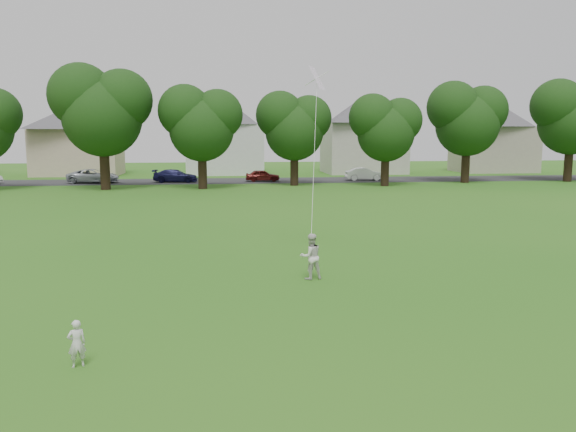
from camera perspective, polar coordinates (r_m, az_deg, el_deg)
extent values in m
plane|color=#266216|center=(12.96, -4.20, -11.48)|extent=(160.00, 160.00, 0.00)
cube|color=#2D2D30|center=(54.37, -6.30, 3.57)|extent=(90.00, 7.00, 0.01)
imported|color=silver|center=(11.57, -20.67, -12.03)|extent=(0.40, 0.33, 0.93)
imported|color=silver|center=(17.13, 2.33, -4.13)|extent=(0.79, 0.68, 1.41)
plane|color=white|center=(20.50, 2.98, 13.81)|extent=(0.81, 1.05, 0.83)
cylinder|color=white|center=(18.58, 2.68, 6.13)|extent=(0.01, 0.01, 6.49)
cylinder|color=black|center=(47.60, -18.12, 4.89)|extent=(0.77, 0.77, 3.88)
cylinder|color=black|center=(46.53, -8.69, 4.76)|extent=(0.72, 0.72, 3.27)
cylinder|color=black|center=(49.11, 0.65, 4.97)|extent=(0.71, 0.71, 3.16)
cylinder|color=black|center=(49.41, 9.82, 4.81)|extent=(0.70, 0.70, 3.06)
cylinder|color=black|center=(54.57, 17.58, 5.14)|extent=(0.75, 0.75, 3.59)
cylinder|color=black|center=(59.58, 26.60, 4.94)|extent=(0.76, 0.76, 3.71)
imported|color=#A0A5AE|center=(54.57, -19.15, 3.85)|extent=(4.74, 2.51, 1.27)
imported|color=#14143E|center=(53.49, -11.36, 4.03)|extent=(4.26, 2.07, 1.19)
imported|color=#5F1613|center=(53.48, -2.59, 4.13)|extent=(3.30, 1.42, 1.11)
imported|color=silver|center=(55.11, 7.79, 4.25)|extent=(3.81, 1.53, 1.23)
cube|color=beige|center=(66.06, -20.53, 6.08)|extent=(8.89, 6.37, 4.99)
pyramid|color=#4C494E|center=(66.12, -20.76, 10.61)|extent=(12.82, 12.82, 2.74)
cube|color=silver|center=(64.22, -6.44, 6.74)|extent=(8.41, 6.71, 5.53)
pyramid|color=#4C494E|center=(64.33, -6.52, 11.91)|extent=(12.13, 12.13, 3.04)
cube|color=beige|center=(66.31, 7.63, 6.84)|extent=(8.83, 7.52, 5.71)
pyramid|color=#4C494E|center=(66.44, 7.73, 12.02)|extent=(12.74, 12.74, 3.14)
cube|color=#B3A794|center=(71.99, 20.13, 6.37)|extent=(8.64, 6.49, 5.34)
pyramid|color=#4C494E|center=(72.07, 20.36, 10.83)|extent=(12.46, 12.46, 2.94)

